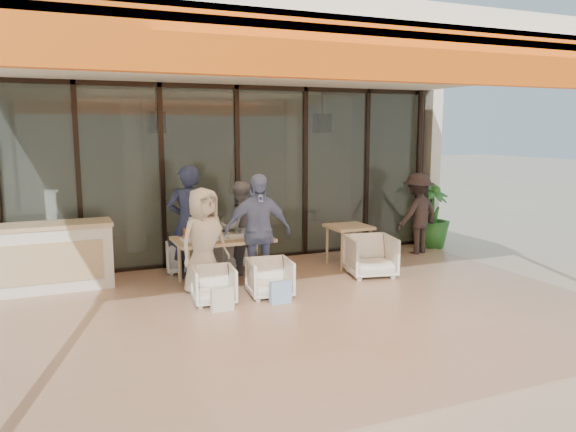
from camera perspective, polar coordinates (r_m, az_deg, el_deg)
name	(u,v)px	position (r m, az deg, el deg)	size (l,w,h in m)	color
ground	(307,309)	(7.77, 1.96, -9.41)	(70.00, 70.00, 0.00)	#C6B293
terrace_floor	(307,308)	(7.77, 1.97, -9.37)	(8.00, 6.00, 0.01)	tan
terrace_structure	(318,62)	(7.19, 3.04, 15.35)	(8.00, 6.00, 3.40)	silver
glass_storefront	(237,175)	(10.21, -5.18, 4.14)	(8.08, 0.10, 3.20)	#9EADA3
interior_block	(204,138)	(12.40, -8.55, 7.84)	(9.05, 3.62, 3.52)	silver
host_counter	(49,257)	(9.17, -23.12, -3.84)	(1.85, 0.65, 1.04)	silver
dining_table	(222,241)	(8.87, -6.71, -2.57)	(1.50, 0.90, 0.93)	tan
chair_far_left	(183,256)	(9.74, -10.58, -3.99)	(0.57, 0.53, 0.58)	white
chair_far_right	(231,248)	(9.94, -5.86, -3.25)	(0.69, 0.65, 0.71)	white
chair_near_left	(214,284)	(7.95, -7.54, -6.82)	(0.57, 0.54, 0.59)	white
chair_near_right	(270,276)	(8.20, -1.86, -6.13)	(0.61, 0.57, 0.63)	white
diner_navy	(189,223)	(9.14, -10.01, -0.71)	(0.68, 0.45, 1.87)	#171D33
diner_grey	(239,228)	(9.39, -4.99, -1.25)	(0.77, 0.60, 1.58)	slate
diner_cream	(204,242)	(8.31, -8.55, -2.61)	(0.78, 0.51, 1.60)	beige
diner_periwinkle	(258,232)	(8.53, -3.10, -1.61)	(1.04, 0.43, 1.77)	#6D85B5
tote_bag_cream	(222,300)	(7.62, -6.70, -8.50)	(0.30, 0.10, 0.34)	silver
tote_bag_blue	(280,293)	(7.89, -0.78, -7.83)	(0.30, 0.10, 0.34)	#99BFD8
side_table	(349,231)	(9.97, 6.18, -1.56)	(0.70, 0.70, 0.74)	tan
side_chair	(371,254)	(9.39, 8.40, -3.85)	(0.74, 0.70, 0.76)	white
standing_woman	(418,214)	(11.18, 13.03, 0.21)	(1.03, 0.59, 1.59)	black
potted_palm	(431,214)	(11.90, 14.34, 0.16)	(0.77, 0.77, 1.38)	#1E5919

